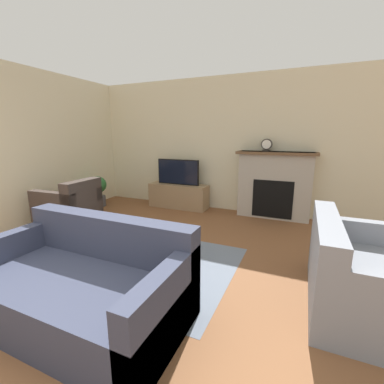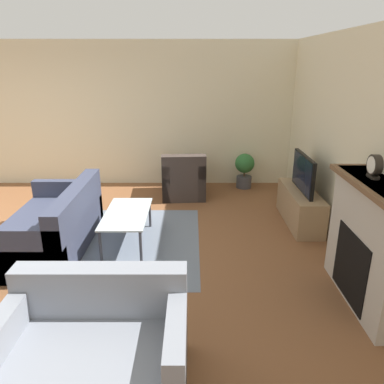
% 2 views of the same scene
% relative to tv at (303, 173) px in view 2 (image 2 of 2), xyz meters
% --- Properties ---
extents(wall_back, '(8.69, 0.06, 2.70)m').
position_rel_tv_xyz_m(wall_back, '(0.88, 0.31, 0.57)').
color(wall_back, beige).
rests_on(wall_back, ground_plane).
extents(wall_left, '(0.06, 7.56, 2.70)m').
position_rel_tv_xyz_m(wall_left, '(-2.00, -1.99, 0.57)').
color(wall_left, beige).
rests_on(wall_left, ground_plane).
extents(area_rug, '(2.32, 1.77, 0.00)m').
position_rel_tv_xyz_m(area_rug, '(0.67, -2.41, -0.78)').
color(area_rug, slate).
rests_on(area_rug, ground_plane).
extents(fireplace, '(1.43, 0.39, 1.26)m').
position_rel_tv_xyz_m(fireplace, '(1.97, 0.11, -0.13)').
color(fireplace, '#B2A899').
rests_on(fireplace, ground_plane).
extents(tv_stand, '(1.29, 0.40, 0.51)m').
position_rel_tv_xyz_m(tv_stand, '(0.00, 0.00, -0.52)').
color(tv_stand, '#997A56').
rests_on(tv_stand, ground_plane).
extents(tv, '(0.94, 0.06, 0.54)m').
position_rel_tv_xyz_m(tv, '(0.00, 0.00, 0.00)').
color(tv, black).
rests_on(tv, tv_stand).
extents(couch_sectional, '(1.82, 0.98, 0.82)m').
position_rel_tv_xyz_m(couch_sectional, '(0.81, -3.43, -0.50)').
color(couch_sectional, '#33384C').
rests_on(couch_sectional, ground_plane).
extents(couch_loveseat, '(0.92, 1.35, 0.82)m').
position_rel_tv_xyz_m(couch_loveseat, '(3.01, -2.34, -0.49)').
color(couch_loveseat, gray).
rests_on(couch_loveseat, ground_plane).
extents(armchair_by_window, '(0.93, 0.81, 0.82)m').
position_rel_tv_xyz_m(armchair_by_window, '(-1.22, -1.78, -0.48)').
color(armchair_by_window, '#3D332D').
rests_on(armchair_by_window, ground_plane).
extents(coffee_table, '(1.12, 0.57, 0.44)m').
position_rel_tv_xyz_m(coffee_table, '(0.67, -2.48, -0.39)').
color(coffee_table, '#333338').
rests_on(coffee_table, ground_plane).
extents(potted_plant, '(0.37, 0.37, 0.67)m').
position_rel_tv_xyz_m(potted_plant, '(-1.68, -0.61, -0.40)').
color(potted_plant, '#47474C').
rests_on(potted_plant, ground_plane).
extents(mantel_clock, '(0.20, 0.07, 0.23)m').
position_rel_tv_xyz_m(mantel_clock, '(1.79, 0.12, 0.60)').
color(mantel_clock, '#28231E').
rests_on(mantel_clock, fireplace).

